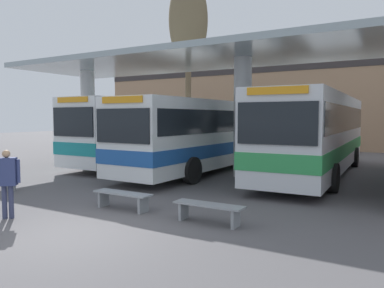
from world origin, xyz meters
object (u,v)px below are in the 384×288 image
poplar_tree_behind_right (188,22)px  parked_car_street (217,136)px  waiting_bench_far_platform (209,209)px  transit_bus_left_bay (155,129)px  transit_bus_center_bay (212,132)px  pedestrian_waiting (7,177)px  transit_bus_right_bay (317,131)px  waiting_bench_mid_platform (123,197)px

poplar_tree_behind_right → parked_car_street: (-1.02, 5.85, -6.94)m
waiting_bench_far_platform → transit_bus_left_bay: bearing=132.1°
transit_bus_left_bay → parked_car_street: transit_bus_left_bay is taller
waiting_bench_far_platform → poplar_tree_behind_right: size_ratio=0.16×
transit_bus_center_bay → pedestrian_waiting: 10.21m
transit_bus_center_bay → parked_car_street: transit_bus_center_bay is taller
transit_bus_right_bay → waiting_bench_mid_platform: (-3.07, -8.96, -1.51)m
poplar_tree_behind_right → pedestrian_waiting: bearing=-77.0°
pedestrian_waiting → poplar_tree_behind_right: (-3.15, 13.72, 6.99)m
transit_bus_right_bay → pedestrian_waiting: 12.11m
transit_bus_right_bay → waiting_bench_mid_platform: size_ratio=7.32×
parked_car_street → waiting_bench_far_platform: bearing=-60.8°
transit_bus_right_bay → waiting_bench_far_platform: size_ratio=7.37×
waiting_bench_mid_platform → pedestrian_waiting: size_ratio=1.03×
transit_bus_left_bay → transit_bus_right_bay: size_ratio=0.90×
transit_bus_right_bay → waiting_bench_far_platform: bearing=85.0°
transit_bus_center_bay → pedestrian_waiting: transit_bus_center_bay is taller
transit_bus_right_bay → parked_car_street: transit_bus_right_bay is taller
transit_bus_center_bay → waiting_bench_mid_platform: 8.34m
transit_bus_center_bay → pedestrian_waiting: bearing=89.3°
parked_car_street → poplar_tree_behind_right: bearing=-77.0°
transit_bus_center_bay → poplar_tree_behind_right: bearing=-44.6°
transit_bus_left_bay → parked_car_street: (-0.57, 8.61, -0.77)m
pedestrian_waiting → poplar_tree_behind_right: poplar_tree_behind_right is taller
transit_bus_left_bay → pedestrian_waiting: 11.56m
transit_bus_right_bay → waiting_bench_mid_platform: bearing=69.2°
waiting_bench_mid_platform → parked_car_street: (-5.98, 17.47, 0.73)m
transit_bus_right_bay → parked_car_street: 12.44m
waiting_bench_far_platform → parked_car_street: bearing=116.1°
transit_bus_left_bay → transit_bus_center_bay: size_ratio=0.91×
poplar_tree_behind_right → transit_bus_center_bay: bearing=-45.7°
waiting_bench_mid_platform → waiting_bench_far_platform: same height
pedestrian_waiting → poplar_tree_behind_right: size_ratio=0.16×
waiting_bench_far_platform → parked_car_street: parked_car_street is taller
transit_bus_right_bay → waiting_bench_far_platform: 9.10m
transit_bus_left_bay → waiting_bench_far_platform: size_ratio=6.66×
pedestrian_waiting → transit_bus_center_bay: bearing=49.5°
parked_car_street → transit_bus_left_bay: bearing=-83.1°
transit_bus_left_bay → poplar_tree_behind_right: size_ratio=1.06×
waiting_bench_far_platform → parked_car_street: (-8.57, 17.47, 0.73)m
transit_bus_left_bay → parked_car_street: 8.66m
transit_bus_right_bay → waiting_bench_far_platform: transit_bus_right_bay is taller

